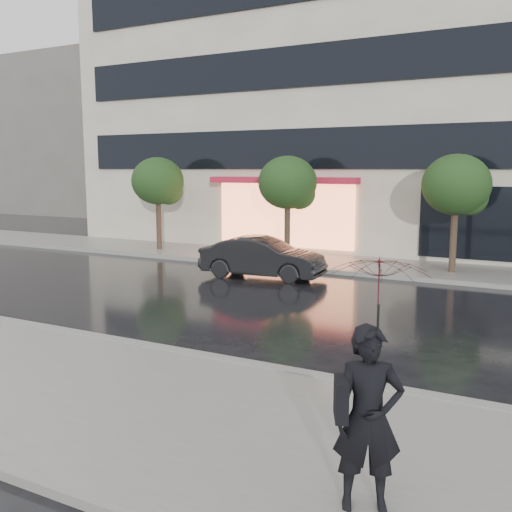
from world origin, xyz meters
The scene contains 12 objects.
ground centered at (0.00, 0.00, 0.00)m, with size 120.00×120.00×0.00m, color black.
sidewalk_near centered at (0.00, -3.25, 0.06)m, with size 60.00×4.50×0.12m, color slate.
sidewalk_far centered at (0.00, 10.25, 0.06)m, with size 60.00×3.50×0.12m, color slate.
curb_near centered at (0.00, -1.00, 0.07)m, with size 60.00×0.25×0.14m, color gray.
curb_far centered at (0.00, 8.50, 0.07)m, with size 60.00×0.25×0.14m, color gray.
office_building centered at (0.00, 17.97, 9.00)m, with size 30.00×12.76×18.00m.
bg_building_left centered at (-28.00, 26.00, 6.00)m, with size 14.00×10.00×12.00m, color #59544F.
tree_far_west centered at (-8.94, 10.03, 2.92)m, with size 2.20×2.20×3.99m.
tree_mid_west centered at (-2.94, 10.03, 2.92)m, with size 2.20×2.20×3.99m.
tree_mid_east centered at (3.06, 10.03, 2.92)m, with size 2.20×2.20×3.99m.
parked_car centered at (-2.40, 6.77, 0.66)m, with size 1.40×4.02×1.32m, color black.
pedestrian_with_umbrella centered at (4.41, -4.24, 1.75)m, with size 1.26×1.27×2.57m.
Camera 1 is at (5.86, -9.48, 3.50)m, focal length 40.00 mm.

